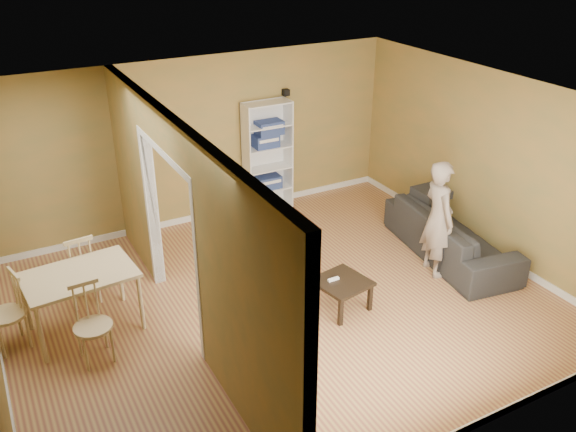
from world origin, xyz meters
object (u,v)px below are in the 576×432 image
object	(u,v)px
chair_left	(6,313)
coffee_table	(342,285)
person	(439,209)
bookshelf	(266,157)
sofa	(452,228)
chair_near	(93,325)
chair_far	(80,268)
dining_table	(79,280)

from	to	relation	value
chair_left	coffee_table	bearing A→B (deg)	59.49
person	chair_left	size ratio (longest dim) A/B	2.04
person	bookshelf	distance (m)	3.10
chair_left	sofa	bearing A→B (deg)	69.20
chair_left	chair_near	distance (m)	1.04
chair_far	chair_near	bearing A→B (deg)	79.14
dining_table	chair_far	world-z (taller)	chair_far
bookshelf	dining_table	xyz separation A→B (m)	(-3.37, -1.98, -0.23)
bookshelf	chair_left	size ratio (longest dim) A/B	1.97
coffee_table	chair_left	xyz separation A→B (m)	(-3.70, 1.13, 0.13)
sofa	chair_near	bearing A→B (deg)	97.62
bookshelf	chair_far	size ratio (longest dim) A/B	1.88
chair_far	sofa	bearing A→B (deg)	159.39
person	bookshelf	bearing A→B (deg)	31.48
chair_near	person	bearing A→B (deg)	-6.59
chair_left	dining_table	bearing A→B (deg)	72.14
bookshelf	chair_left	world-z (taller)	bookshelf
chair_near	sofa	bearing A→B (deg)	-3.52
person	coffee_table	bearing A→B (deg)	106.11
person	dining_table	size ratio (longest dim) A/B	1.55
sofa	chair_left	world-z (taller)	chair_left
coffee_table	sofa	bearing A→B (deg)	10.56
sofa	bookshelf	size ratio (longest dim) A/B	1.26
bookshelf	chair_near	distance (m)	4.29
bookshelf	chair_left	xyz separation A→B (m)	(-4.18, -1.92, -0.45)
coffee_table	chair_far	world-z (taller)	chair_far
chair_left	chair_far	size ratio (longest dim) A/B	0.95
chair_left	chair_far	distance (m)	1.07
chair_left	chair_near	bearing A→B (deg)	36.27
person	dining_table	xyz separation A→B (m)	(-4.48, 0.91, -0.26)
bookshelf	dining_table	size ratio (longest dim) A/B	1.50
sofa	chair_left	bearing A→B (deg)	91.09
bookshelf	chair_far	bearing A→B (deg)	-157.47
chair_far	coffee_table	bearing A→B (deg)	143.09
dining_table	chair_left	bearing A→B (deg)	175.67
person	chair_left	distance (m)	5.40
person	chair_near	distance (m)	4.53
chair_near	bookshelf	bearing A→B (deg)	34.66
dining_table	chair_left	world-z (taller)	chair_left
bookshelf	chair_left	distance (m)	4.63
coffee_table	chair_near	distance (m)	2.94
sofa	person	bearing A→B (deg)	123.49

